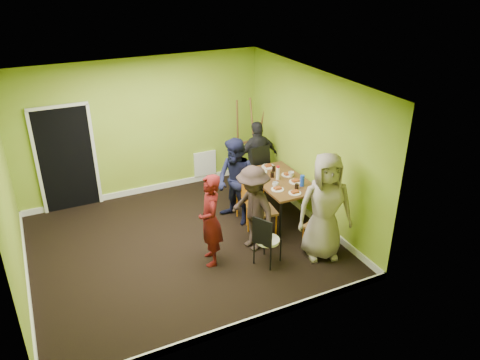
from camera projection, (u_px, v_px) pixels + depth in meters
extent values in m
plane|color=black|center=(183.00, 245.00, 8.08)|extent=(5.00, 5.00, 0.00)
cube|color=#8CA229|center=(142.00, 128.00, 9.29)|extent=(5.00, 0.04, 2.80)
cube|color=#8CA229|center=(239.00, 241.00, 5.64)|extent=(5.00, 0.04, 2.80)
cube|color=#8CA229|center=(7.00, 204.00, 6.49)|extent=(0.04, 4.50, 2.80)
cube|color=#8CA229|center=(310.00, 146.00, 8.44)|extent=(0.04, 4.50, 2.80)
cube|color=white|center=(173.00, 85.00, 6.85)|extent=(5.00, 4.50, 0.04)
cube|color=black|center=(66.00, 159.00, 8.85)|extent=(1.00, 0.05, 2.04)
cube|color=white|center=(205.00, 164.00, 10.21)|extent=(0.50, 0.04, 0.55)
cylinder|color=black|center=(280.00, 220.00, 8.14)|extent=(0.04, 0.04, 0.71)
cylinder|color=black|center=(318.00, 210.00, 8.44)|extent=(0.04, 0.04, 0.71)
cylinder|color=black|center=(246.00, 188.00, 9.26)|extent=(0.04, 0.04, 0.71)
cylinder|color=black|center=(280.00, 180.00, 9.56)|extent=(0.04, 0.04, 0.71)
cube|color=brown|center=(281.00, 181.00, 8.68)|extent=(0.90, 1.50, 0.04)
cylinder|color=orange|center=(237.00, 205.00, 8.84)|extent=(0.03, 0.03, 0.48)
cylinder|color=orange|center=(247.00, 214.00, 8.56)|extent=(0.03, 0.03, 0.48)
cylinder|color=orange|center=(253.00, 201.00, 9.01)|extent=(0.03, 0.03, 0.48)
cylinder|color=orange|center=(264.00, 209.00, 8.73)|extent=(0.03, 0.03, 0.48)
cube|color=brown|center=(250.00, 196.00, 8.68)|extent=(0.46, 0.46, 0.04)
cube|color=orange|center=(241.00, 184.00, 8.46)|extent=(0.07, 0.40, 0.53)
cylinder|color=orange|center=(248.00, 220.00, 8.35)|extent=(0.03, 0.03, 0.50)
cylinder|color=orange|center=(256.00, 230.00, 8.03)|extent=(0.03, 0.03, 0.50)
cylinder|color=orange|center=(268.00, 216.00, 8.46)|extent=(0.03, 0.03, 0.50)
cylinder|color=orange|center=(276.00, 226.00, 8.14)|extent=(0.03, 0.03, 0.50)
cube|color=brown|center=(262.00, 211.00, 8.14)|extent=(0.49, 0.49, 0.04)
cube|color=orange|center=(251.00, 197.00, 7.94)|extent=(0.08, 0.42, 0.55)
cylinder|color=orange|center=(267.00, 183.00, 9.72)|extent=(0.03, 0.03, 0.47)
cylinder|color=orange|center=(253.00, 187.00, 9.54)|extent=(0.03, 0.03, 0.47)
cylinder|color=orange|center=(278.00, 189.00, 9.46)|extent=(0.03, 0.03, 0.47)
cylinder|color=orange|center=(264.00, 194.00, 9.28)|extent=(0.03, 0.03, 0.47)
cube|color=brown|center=(266.00, 178.00, 9.40)|extent=(0.48, 0.48, 0.04)
cube|color=orange|center=(260.00, 161.00, 9.42)|extent=(0.40, 0.09, 0.53)
cylinder|color=orange|center=(317.00, 244.00, 7.74)|extent=(0.02, 0.02, 0.40)
cylinder|color=orange|center=(329.00, 237.00, 7.92)|extent=(0.02, 0.02, 0.40)
cylinder|color=orange|center=(303.00, 236.00, 7.94)|extent=(0.02, 0.02, 0.40)
cylinder|color=orange|center=(315.00, 230.00, 8.12)|extent=(0.02, 0.02, 0.40)
cube|color=brown|center=(317.00, 227.00, 7.84)|extent=(0.45, 0.45, 0.04)
cube|color=orange|center=(326.00, 218.00, 7.62)|extent=(0.33, 0.13, 0.45)
cylinder|color=black|center=(254.00, 253.00, 7.50)|extent=(0.02, 0.02, 0.41)
cylinder|color=black|center=(271.00, 259.00, 7.34)|extent=(0.02, 0.02, 0.41)
cylinder|color=black|center=(264.00, 244.00, 7.72)|extent=(0.02, 0.02, 0.41)
cylinder|color=black|center=(281.00, 250.00, 7.56)|extent=(0.02, 0.02, 0.41)
cylinder|color=white|center=(268.00, 240.00, 7.44)|extent=(0.38, 0.38, 0.05)
cube|color=black|center=(262.00, 232.00, 7.20)|extent=(0.19, 0.32, 0.46)
cylinder|color=brown|center=(238.00, 140.00, 9.99)|extent=(0.27, 0.44, 1.89)
cylinder|color=brown|center=(258.00, 137.00, 10.17)|extent=(0.27, 0.44, 1.89)
cylinder|color=brown|center=(254.00, 143.00, 9.86)|extent=(0.04, 0.43, 1.85)
cube|color=brown|center=(249.00, 142.00, 10.06)|extent=(0.51, 0.04, 0.04)
cylinder|color=white|center=(260.00, 172.00, 8.98)|extent=(0.26, 0.26, 0.01)
cylinder|color=white|center=(277.00, 189.00, 8.30)|extent=(0.23, 0.23, 0.01)
cylinder|color=white|center=(268.00, 167.00, 9.19)|extent=(0.26, 0.26, 0.01)
cylinder|color=white|center=(295.00, 193.00, 8.18)|extent=(0.22, 0.22, 0.01)
cylinder|color=white|center=(288.00, 175.00, 8.85)|extent=(0.23, 0.23, 0.01)
cylinder|color=white|center=(295.00, 182.00, 8.58)|extent=(0.24, 0.24, 0.01)
cylinder|color=white|center=(278.00, 173.00, 8.63)|extent=(0.07, 0.07, 0.24)
cylinder|color=blue|center=(302.00, 181.00, 8.40)|extent=(0.08, 0.08, 0.21)
cylinder|color=orange|center=(271.00, 175.00, 8.78)|extent=(0.03, 0.03, 0.08)
cylinder|color=black|center=(272.00, 175.00, 8.75)|extent=(0.07, 0.07, 0.10)
cylinder|color=black|center=(274.00, 169.00, 8.99)|extent=(0.06, 0.06, 0.10)
cylinder|color=black|center=(297.00, 186.00, 8.32)|extent=(0.07, 0.07, 0.10)
imported|color=white|center=(275.00, 185.00, 8.39)|extent=(0.11, 0.11, 0.09)
imported|color=white|center=(291.00, 174.00, 8.77)|extent=(0.11, 0.11, 0.10)
imported|color=#500D0E|center=(210.00, 220.00, 7.31)|extent=(0.48, 0.63, 1.54)
imported|color=#141734|center=(236.00, 182.00, 8.45)|extent=(0.83, 0.94, 1.62)
imported|color=#2C201D|center=(253.00, 209.00, 7.69)|extent=(0.75, 1.07, 1.50)
imported|color=black|center=(257.00, 158.00, 9.54)|extent=(0.91, 0.39, 1.55)
imported|color=gray|center=(325.00, 207.00, 7.42)|extent=(1.02, 0.83, 1.82)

